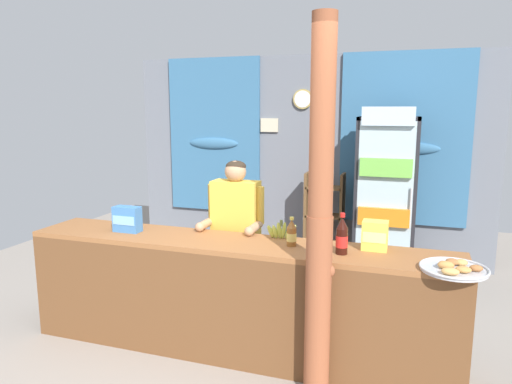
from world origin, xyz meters
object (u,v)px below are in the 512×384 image
object	(u,v)px
timber_post	(320,224)
soda_bottle_cola	(342,237)
soda_bottle_iced_tea	(292,234)
pastry_tray	(454,268)
shopkeeper	(236,223)
drink_fridge	(386,188)
stall_counter	(229,289)
plastic_lawn_chair	(236,230)
bottle_shelf_rack	(324,218)
snack_box_instant_noodle	(375,235)
snack_box_biscuit	(127,219)
banana_bunch	(281,231)

from	to	relation	value
timber_post	soda_bottle_cola	world-z (taller)	timber_post
soda_bottle_iced_tea	pastry_tray	xyz separation A→B (m)	(1.15, -0.22, -0.08)
shopkeeper	pastry_tray	size ratio (longest dim) A/B	3.51
shopkeeper	timber_post	bearing A→B (deg)	-42.12
shopkeeper	drink_fridge	bearing A→B (deg)	54.15
shopkeeper	pastry_tray	distance (m)	1.89
stall_counter	soda_bottle_iced_tea	xyz separation A→B (m)	(0.47, 0.15, 0.45)
soda_bottle_cola	timber_post	bearing A→B (deg)	-107.39
drink_fridge	plastic_lawn_chair	size ratio (longest dim) A/B	2.33
bottle_shelf_rack	soda_bottle_iced_tea	world-z (taller)	bottle_shelf_rack
bottle_shelf_rack	pastry_tray	size ratio (longest dim) A/B	2.74
bottle_shelf_rack	drink_fridge	bearing A→B (deg)	-17.33
bottle_shelf_rack	soda_bottle_cola	distance (m)	2.51
snack_box_instant_noodle	snack_box_biscuit	world-z (taller)	same
plastic_lawn_chair	snack_box_biscuit	size ratio (longest dim) A/B	3.72
snack_box_biscuit	bottle_shelf_rack	bearing A→B (deg)	61.80
drink_fridge	timber_post	bearing A→B (deg)	-96.45
plastic_lawn_chair	soda_bottle_cola	bearing A→B (deg)	-51.02
timber_post	snack_box_instant_noodle	xyz separation A→B (m)	(0.32, 0.51, -0.18)
soda_bottle_cola	plastic_lawn_chair	bearing A→B (deg)	128.98
snack_box_instant_noodle	snack_box_biscuit	distance (m)	2.06
snack_box_instant_noodle	plastic_lawn_chair	bearing A→B (deg)	135.51
shopkeeper	stall_counter	bearing A→B (deg)	-74.30
bottle_shelf_rack	snack_box_instant_noodle	distance (m)	2.39
shopkeeper	soda_bottle_iced_tea	size ratio (longest dim) A/B	6.70
drink_fridge	pastry_tray	size ratio (longest dim) A/B	4.59
timber_post	snack_box_instant_noodle	bearing A→B (deg)	57.81
stall_counter	drink_fridge	xyz separation A→B (m)	(1.04, 2.24, 0.51)
shopkeeper	snack_box_biscuit	world-z (taller)	shopkeeper
soda_bottle_cola	snack_box_instant_noodle	distance (m)	0.29
timber_post	snack_box_biscuit	xyz separation A→B (m)	(-1.73, 0.36, -0.18)
drink_fridge	snack_box_biscuit	xyz separation A→B (m)	(-2.02, -2.13, -0.04)
snack_box_instant_noodle	snack_box_biscuit	bearing A→B (deg)	-175.98
banana_bunch	plastic_lawn_chair	bearing A→B (deg)	121.85
plastic_lawn_chair	shopkeeper	size ratio (longest dim) A/B	0.56
timber_post	shopkeeper	bearing A→B (deg)	137.88
timber_post	soda_bottle_cola	distance (m)	0.38
banana_bunch	shopkeeper	bearing A→B (deg)	152.96
snack_box_instant_noodle	shopkeeper	bearing A→B (deg)	165.39
soda_bottle_cola	drink_fridge	bearing A→B (deg)	85.24
bottle_shelf_rack	shopkeeper	distance (m)	1.98
pastry_tray	banana_bunch	bearing A→B (deg)	162.88
soda_bottle_cola	soda_bottle_iced_tea	distance (m)	0.40
timber_post	drink_fridge	bearing A→B (deg)	83.55
bottle_shelf_rack	soda_bottle_cola	xyz separation A→B (m)	(0.57, -2.41, 0.45)
shopkeeper	pastry_tray	world-z (taller)	shopkeeper
timber_post	bottle_shelf_rack	xyz separation A→B (m)	(-0.46, 2.73, -0.61)
soda_bottle_cola	snack_box_instant_noodle	size ratio (longest dim) A/B	1.39
stall_counter	pastry_tray	size ratio (longest dim) A/B	8.02
stall_counter	shopkeeper	size ratio (longest dim) A/B	2.28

